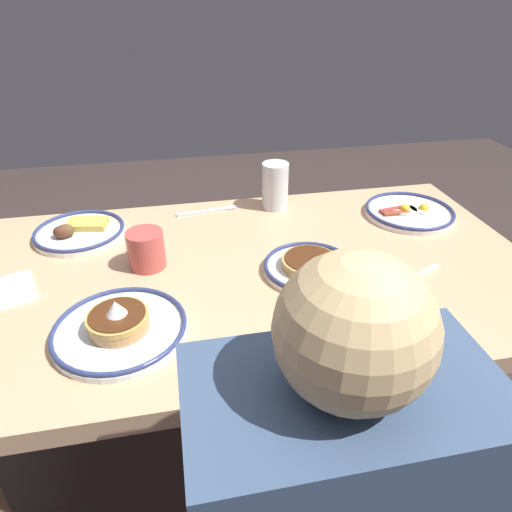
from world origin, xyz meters
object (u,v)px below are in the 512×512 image
(plate_far_companion, at_px, (409,212))
(fork_far, at_px, (412,279))
(drinking_glass, at_px, (275,188))
(plate_center_pancakes, at_px, (310,266))
(plate_far_side, at_px, (120,327))
(plate_near_main, at_px, (79,231))
(coffee_mug, at_px, (146,248))
(cell_phone, at_px, (317,330))
(paper_napkin, at_px, (0,294))
(fork_near, at_px, (207,211))

(plate_far_companion, distance_m, fork_far, 0.37)
(drinking_glass, bearing_deg, plate_far_companion, 160.56)
(drinking_glass, bearing_deg, fork_far, 116.57)
(plate_center_pancakes, bearing_deg, plate_far_side, 18.10)
(plate_far_companion, relative_size, plate_far_side, 0.98)
(plate_near_main, relative_size, coffee_mug, 2.01)
(fork_far, bearing_deg, plate_near_main, -25.28)
(plate_far_side, bearing_deg, coffee_mug, -101.89)
(plate_center_pancakes, height_order, plate_far_side, plate_far_side)
(plate_near_main, xyz_separation_m, coffee_mug, (-0.20, 0.20, 0.04))
(plate_far_side, xyz_separation_m, cell_phone, (-0.40, 0.07, -0.01))
(plate_near_main, bearing_deg, plate_far_side, 107.09)
(paper_napkin, bearing_deg, plate_center_pancakes, 176.30)
(paper_napkin, bearing_deg, fork_far, 172.34)
(plate_far_side, height_order, cell_phone, plate_far_side)
(plate_far_side, relative_size, drinking_glass, 1.89)
(plate_near_main, xyz_separation_m, cell_phone, (-0.54, 0.53, -0.01))
(plate_far_side, xyz_separation_m, coffee_mug, (-0.05, -0.26, 0.03))
(plate_far_side, distance_m, fork_far, 0.69)
(drinking_glass, bearing_deg, plate_near_main, 7.49)
(plate_far_side, bearing_deg, plate_center_pancakes, -161.90)
(paper_napkin, height_order, fork_far, fork_far)
(coffee_mug, bearing_deg, plate_far_companion, -170.33)
(plate_center_pancakes, distance_m, plate_far_companion, 0.47)
(plate_center_pancakes, xyz_separation_m, cell_phone, (0.05, 0.22, -0.01))
(cell_phone, bearing_deg, fork_near, -94.16)
(drinking_glass, xyz_separation_m, fork_near, (0.22, -0.01, -0.06))
(plate_near_main, bearing_deg, fork_far, 154.72)
(paper_napkin, bearing_deg, fork_near, -146.59)
(plate_near_main, relative_size, cell_phone, 1.76)
(cell_phone, height_order, paper_napkin, cell_phone)
(plate_near_main, xyz_separation_m, fork_far, (-0.83, 0.39, -0.01))
(plate_far_companion, distance_m, paper_napkin, 1.16)
(plate_near_main, bearing_deg, plate_center_pancakes, 152.54)
(fork_far, bearing_deg, paper_napkin, -7.66)
(fork_far, bearing_deg, fork_near, -46.47)
(plate_far_companion, distance_m, plate_far_side, 0.94)
(plate_near_main, distance_m, fork_far, 0.92)
(plate_center_pancakes, bearing_deg, cell_phone, 76.84)
(plate_far_side, bearing_deg, drinking_glass, -130.34)
(plate_near_main, xyz_separation_m, fork_near, (-0.38, -0.08, -0.01))
(cell_phone, xyz_separation_m, fork_far, (-0.29, -0.14, -0.00))
(paper_napkin, distance_m, fork_far, 0.99)
(plate_far_side, height_order, fork_near, plate_far_side)
(plate_far_companion, height_order, paper_napkin, plate_far_companion)
(plate_center_pancakes, relative_size, plate_far_companion, 0.86)
(plate_far_side, bearing_deg, fork_far, -174.63)
(plate_center_pancakes, distance_m, cell_phone, 0.23)
(paper_napkin, height_order, fork_near, fork_near)
(plate_far_companion, bearing_deg, plate_near_main, -3.59)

